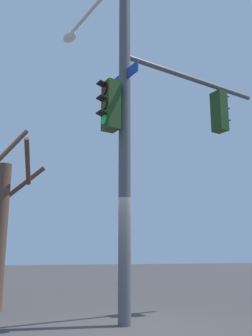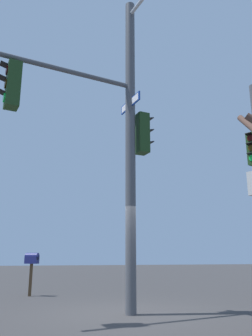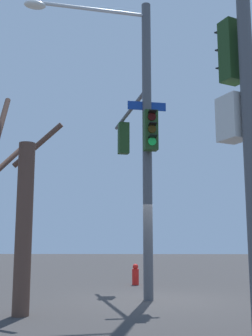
% 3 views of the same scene
% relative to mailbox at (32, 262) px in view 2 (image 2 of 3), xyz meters
% --- Properties ---
extents(ground_plane, '(80.00, 80.00, 0.00)m').
position_rel_mailbox_xyz_m(ground_plane, '(2.39, -4.17, -1.11)').
color(ground_plane, '#363434').
extents(main_signal_pole_assembly, '(5.20, 3.96, 8.38)m').
position_rel_mailbox_xyz_m(main_signal_pole_assembly, '(2.00, -4.67, 3.64)').
color(main_signal_pole_assembly, '#4C4F54').
rests_on(main_signal_pole_assembly, ground).
extents(mailbox, '(0.50, 0.40, 1.41)m').
position_rel_mailbox_xyz_m(mailbox, '(0.00, 0.00, 0.00)').
color(mailbox, '#4C3823').
rests_on(mailbox, ground).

